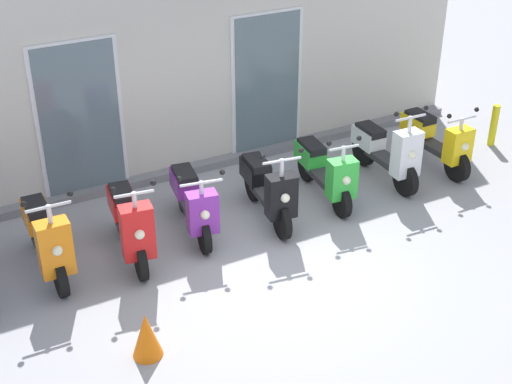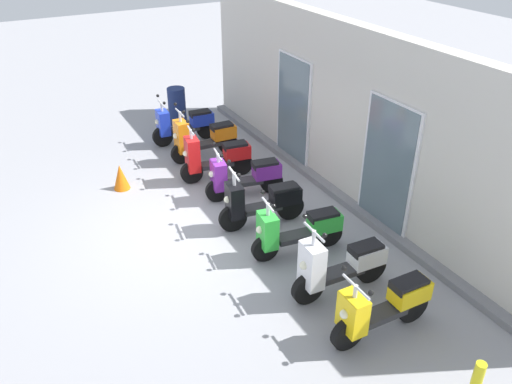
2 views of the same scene
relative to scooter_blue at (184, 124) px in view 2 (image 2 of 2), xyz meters
name	(u,v)px [view 2 (image 2 of 2)]	position (x,y,z in m)	size (l,w,h in m)	color
ground_plane	(195,227)	(3.48, -1.18, -0.46)	(40.00, 40.00, 0.00)	#939399
storefront_facade	(344,114)	(3.48, 1.88, 1.10)	(10.06, 0.50, 3.22)	beige
scooter_blue	(184,124)	(0.00, 0.00, 0.00)	(0.59, 1.55, 1.16)	black
scooter_orange	(202,138)	(1.01, 0.04, 0.03)	(0.57, 1.56, 1.29)	black
scooter_red	(214,157)	(2.00, -0.12, 0.04)	(0.58, 1.52, 1.27)	black
scooter_purple	(244,176)	(2.93, 0.08, 0.00)	(0.65, 1.53, 1.11)	black
scooter_black	(261,202)	(3.95, -0.11, 0.02)	(0.61, 1.57, 1.24)	black
scooter_green	(297,230)	(4.94, 0.00, -0.01)	(0.56, 1.58, 1.16)	black
scooter_white	(339,265)	(6.04, 0.01, 0.03)	(0.57, 1.58, 1.33)	black
scooter_yellow	(383,307)	(6.98, 0.01, 0.00)	(0.59, 1.55, 1.12)	black
traffic_cone	(121,177)	(1.50, -1.92, -0.20)	(0.32, 0.32, 0.52)	orange
trash_bin	(177,106)	(-1.13, 0.26, 0.01)	(0.44, 0.44, 0.94)	navy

